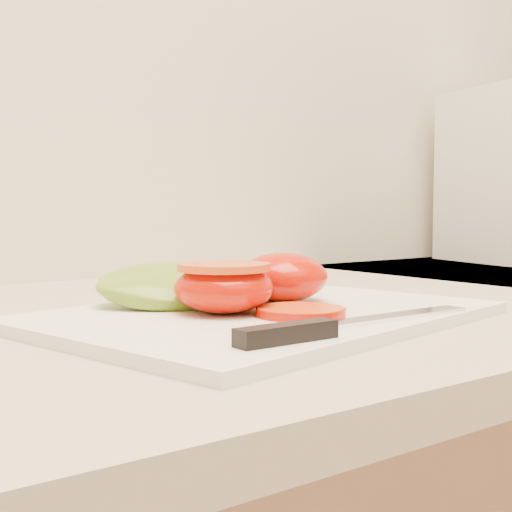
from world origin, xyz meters
TOP-DOWN VIEW (x-y plane):
  - cutting_board at (-0.22, 1.58)m, footprint 0.42×0.34m
  - tomato_half_dome at (-0.17, 1.61)m, footprint 0.08×0.08m
  - tomato_half_cut at (-0.26, 1.59)m, footprint 0.08×0.08m
  - tomato_slice_0 at (-0.22, 1.54)m, footprint 0.07×0.07m
  - lettuce_leaf_0 at (-0.25, 1.66)m, footprint 0.18×0.14m
  - lettuce_leaf_1 at (-0.21, 1.67)m, footprint 0.14×0.12m
  - knife at (-0.25, 1.47)m, footprint 0.24×0.04m

SIDE VIEW (x-z plane):
  - cutting_board at x=-0.22m, z-range 0.93..0.94m
  - tomato_slice_0 at x=-0.22m, z-range 0.94..0.95m
  - knife at x=-0.25m, z-range 0.94..0.95m
  - lettuce_leaf_1 at x=-0.21m, z-range 0.94..0.97m
  - lettuce_leaf_0 at x=-0.25m, z-range 0.94..0.97m
  - tomato_half_cut at x=-0.26m, z-range 0.94..0.98m
  - tomato_half_dome at x=-0.17m, z-range 0.94..0.99m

